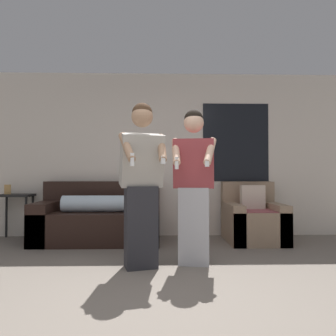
{
  "coord_description": "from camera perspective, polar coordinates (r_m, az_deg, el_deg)",
  "views": [
    {
      "loc": [
        0.02,
        -2.42,
        1.01
      ],
      "look_at": [
        0.11,
        1.23,
        1.08
      ],
      "focal_mm": 35.0,
      "sensor_mm": 36.0,
      "label": 1
    }
  ],
  "objects": [
    {
      "name": "ground_plane",
      "position": [
        2.62,
        -1.88,
        -23.81
      ],
      "size": [
        14.0,
        14.0,
        0.0
      ],
      "primitive_type": "plane",
      "color": "slate"
    },
    {
      "name": "wall_back",
      "position": [
        5.48,
        -1.44,
        2.43
      ],
      "size": [
        6.74,
        0.07,
        2.7
      ],
      "color": "silver",
      "rests_on": "ground_plane"
    },
    {
      "name": "couch",
      "position": [
        5.1,
        -11.93,
        -8.87
      ],
      "size": [
        1.82,
        0.92,
        0.9
      ],
      "color": "black",
      "rests_on": "ground_plane"
    },
    {
      "name": "armchair",
      "position": [
        5.19,
        14.59,
        -8.8
      ],
      "size": [
        0.82,
        0.92,
        0.9
      ],
      "color": "#937A60",
      "rests_on": "ground_plane"
    },
    {
      "name": "side_table",
      "position": [
        5.72,
        -24.98,
        -5.51
      ],
      "size": [
        0.5,
        0.35,
        0.85
      ],
      "color": "black",
      "rests_on": "ground_plane"
    },
    {
      "name": "person_left",
      "position": [
        3.56,
        -4.63,
        -2.71
      ],
      "size": [
        0.53,
        0.59,
        1.79
      ],
      "color": "#28282D",
      "rests_on": "ground_plane"
    },
    {
      "name": "person_right",
      "position": [
        3.72,
        4.53,
        -3.05
      ],
      "size": [
        0.51,
        0.53,
        1.75
      ],
      "color": "#B2B2B7",
      "rests_on": "ground_plane"
    }
  ]
}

